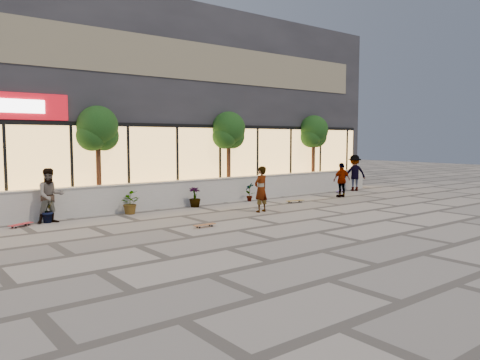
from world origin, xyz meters
TOP-DOWN VIEW (x-y plane):
  - ground at (0.00, 0.00)m, footprint 80.00×80.00m
  - planter_wall at (0.00, 7.00)m, footprint 22.00×0.42m
  - retail_building at (-0.00, 12.49)m, footprint 24.00×9.17m
  - shrub_b at (-5.70, 6.45)m, footprint 0.57×0.57m
  - shrub_c at (-2.90, 6.45)m, footprint 0.68×0.77m
  - shrub_d at (-0.10, 6.45)m, footprint 0.64×0.64m
  - shrub_e at (2.70, 6.45)m, footprint 0.46×0.35m
  - tree_midwest at (-3.50, 7.70)m, footprint 1.60×1.50m
  - tree_mideast at (2.50, 7.70)m, footprint 1.60×1.50m
  - tree_east at (8.00, 7.70)m, footprint 1.60×1.50m
  - skater_center at (1.15, 3.88)m, footprint 0.68×0.50m
  - skater_left at (-5.65, 6.30)m, footprint 0.87×0.69m
  - skater_right_near at (7.00, 4.96)m, footprint 0.99×0.55m
  - skater_right_far at (9.62, 6.30)m, footprint 1.39×1.20m
  - skateboard_center at (-2.16, 2.67)m, footprint 0.73×0.19m
  - skateboard_left at (-6.59, 6.20)m, footprint 0.80×0.56m
  - skateboard_right_near at (3.94, 4.91)m, footprint 0.85×0.36m
  - skateboard_right_far at (8.35, 6.20)m, footprint 0.84×0.58m

SIDE VIEW (x-z plane):
  - ground at x=0.00m, z-range 0.00..0.00m
  - skateboard_center at x=-2.16m, z-range 0.03..0.12m
  - skateboard_left at x=-6.59m, z-range 0.03..0.13m
  - skateboard_right_near at x=3.94m, z-range 0.03..0.13m
  - skateboard_right_far at x=8.35m, z-range 0.03..0.13m
  - shrub_b at x=-5.70m, z-range 0.00..0.81m
  - shrub_c at x=-2.90m, z-range 0.00..0.81m
  - shrub_d at x=-0.10m, z-range 0.00..0.81m
  - shrub_e at x=2.70m, z-range 0.00..0.81m
  - planter_wall at x=0.00m, z-range 0.00..1.04m
  - skater_right_near at x=7.00m, z-range 0.00..1.60m
  - skater_center at x=1.15m, z-range 0.00..1.70m
  - skater_left at x=-5.65m, z-range 0.00..1.77m
  - skater_right_far at x=9.62m, z-range 0.00..1.87m
  - tree_midwest at x=-3.50m, z-range 1.03..4.94m
  - tree_mideast at x=2.50m, z-range 1.03..4.94m
  - tree_east at x=8.00m, z-range 1.03..4.94m
  - retail_building at x=0.00m, z-range 0.00..8.50m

